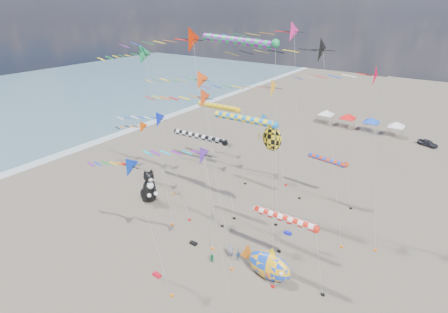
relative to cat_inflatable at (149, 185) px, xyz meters
name	(u,v)px	position (x,y,z in m)	size (l,w,h in m)	color
ground	(165,300)	(14.33, -12.09, -2.62)	(260.00, 260.00, 0.00)	brown
delta_kite_0	(173,42)	(9.33, -3.54, 19.81)	(13.66, 2.70, 24.04)	#C11E01
delta_kite_1	(146,127)	(-2.97, 3.20, 6.93)	(9.34, 1.89, 10.81)	#F64B01
delta_kite_2	(155,121)	(2.86, -0.57, 9.92)	(11.51, 2.20, 13.94)	#0822D5
delta_kite_3	(260,87)	(13.68, 6.05, 14.30)	(13.88, 2.45, 18.45)	#FF9F22
delta_kite_4	(364,78)	(24.86, 6.74, 16.51)	(11.68, 2.32, 20.59)	red
delta_kite_5	(130,167)	(10.71, -11.40, 10.12)	(8.90, 2.00, 14.04)	#092FB3
delta_kite_6	(314,52)	(20.05, 5.19, 18.76)	(15.75, 2.75, 23.02)	black
delta_kite_7	(198,156)	(18.11, -11.03, 12.90)	(8.09, 1.59, 16.76)	#5928A6
delta_kite_8	(200,103)	(13.61, -5.08, 14.88)	(10.35, 2.09, 18.88)	#E24113
delta_kite_9	(135,58)	(2.83, -2.61, 17.74)	(10.99, 2.34, 21.82)	#19874C
delta_kite_10	(285,33)	(13.24, 12.64, 19.82)	(14.77, 2.68, 24.07)	#E5207C
delta_kite_11	(265,120)	(9.72, 15.17, 7.19)	(10.20, 1.89, 11.12)	blue
delta_kite_12	(197,82)	(8.62, 0.72, 15.26)	(11.27, 2.37, 19.36)	#FF4F13
windsock_0	(242,42)	(11.93, 4.82, 19.31)	(10.68, 0.92, 22.46)	#1A914E
windsock_1	(220,107)	(3.72, 12.02, 8.95)	(9.03, 0.79, 12.02)	#EFAF14
windsock_2	(247,120)	(15.40, 0.35, 12.14)	(8.97, 0.77, 15.22)	blue
windsock_3	(202,137)	(7.36, 3.01, 7.68)	(9.44, 0.77, 10.73)	black
windsock_4	(329,161)	(20.37, 14.12, 3.64)	(6.96, 0.73, 6.67)	red
windsock_5	(288,220)	(22.22, -3.04, 4.44)	(8.01, 0.78, 7.49)	red
angelfish_kite	(270,139)	(17.64, 1.49, 10.13)	(3.74, 3.02, 14.17)	yellow
cat_inflatable	(149,185)	(0.00, 0.00, 0.00)	(3.88, 1.94, 5.24)	black
fish_inflatable	(269,266)	(20.97, -3.84, -1.13)	(6.30, 2.34, 3.97)	blue
person_adult	(231,251)	(16.22, -3.66, -1.67)	(0.69, 0.45, 1.89)	slate
child_green	(212,259)	(14.95, -5.42, -2.04)	(0.57, 0.44, 1.16)	#20804A
child_blue	(238,255)	(16.89, -3.28, -2.15)	(0.55, 0.23, 0.94)	#285C9B
kite_bag_0	(193,243)	(11.28, -4.10, -2.47)	(0.90, 0.44, 0.30)	black
kite_bag_2	(288,233)	(19.50, 4.00, -2.47)	(0.90, 0.44, 0.30)	#1219BD
kite_bag_3	(157,275)	(11.46, -10.26, -2.47)	(0.90, 0.44, 0.30)	red
tent_row	(360,116)	(15.83, 47.91, 0.53)	(19.20, 4.20, 3.80)	silver
parked_car	(428,143)	(29.75, 45.91, -1.98)	(1.51, 3.75, 1.28)	#26262D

